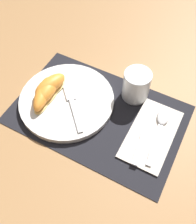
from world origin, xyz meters
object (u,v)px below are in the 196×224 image
at_px(spoon, 162,123).
at_px(citrus_wedge_0, 51,85).
at_px(citrus_wedge_2, 43,94).
at_px(knife, 145,133).
at_px(plate, 67,100).
at_px(fork, 72,102).
at_px(juice_glass, 136,86).
at_px(citrus_wedge_1, 48,90).

xyz_separation_m(spoon, citrus_wedge_0, (-0.33, -0.05, 0.03)).
bearing_deg(citrus_wedge_2, knife, 6.06).
height_order(spoon, citrus_wedge_0, citrus_wedge_0).
relative_size(knife, citrus_wedge_2, 1.54).
bearing_deg(knife, plate, -178.91).
xyz_separation_m(plate, fork, (0.02, -0.00, 0.01)).
xyz_separation_m(plate, juice_glass, (0.16, 0.12, 0.03)).
height_order(spoon, citrus_wedge_2, citrus_wedge_2).
bearing_deg(citrus_wedge_1, citrus_wedge_2, -104.44).
bearing_deg(juice_glass, knife, -55.06).
relative_size(knife, spoon, 1.07).
bearing_deg(citrus_wedge_0, fork, -10.10).
height_order(juice_glass, knife, juice_glass).
bearing_deg(fork, plate, 168.71).
height_order(juice_glass, fork, juice_glass).
distance_m(fork, citrus_wedge_2, 0.08).
xyz_separation_m(plate, citrus_wedge_0, (-0.06, 0.01, 0.03)).
bearing_deg(spoon, citrus_wedge_2, -165.87).
xyz_separation_m(juice_glass, spoon, (0.11, -0.06, -0.03)).
relative_size(plate, juice_glass, 3.02).
height_order(juice_glass, citrus_wedge_2, juice_glass).
bearing_deg(knife, spoon, 61.36).
relative_size(juice_glass, citrus_wedge_2, 0.68).
relative_size(knife, citrus_wedge_1, 1.77).
distance_m(knife, spoon, 0.06).
xyz_separation_m(juice_glass, knife, (0.08, -0.11, -0.03)).
distance_m(plate, citrus_wedge_1, 0.06).
relative_size(spoon, fork, 1.35).
relative_size(citrus_wedge_1, citrus_wedge_2, 0.87).
relative_size(juice_glass, citrus_wedge_1, 0.78).
height_order(juice_glass, citrus_wedge_1, juice_glass).
height_order(knife, fork, fork).
distance_m(spoon, citrus_wedge_1, 0.33).
height_order(citrus_wedge_1, citrus_wedge_2, citrus_wedge_1).
bearing_deg(fork, knife, 2.31).
bearing_deg(knife, citrus_wedge_2, -173.94).
height_order(juice_glass, citrus_wedge_0, juice_glass).
bearing_deg(knife, citrus_wedge_0, 179.02).
bearing_deg(spoon, citrus_wedge_1, -168.49).
xyz_separation_m(spoon, citrus_wedge_1, (-0.32, -0.07, 0.03)).
relative_size(juice_glass, spoon, 0.47).
bearing_deg(fork, juice_glass, 40.03).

